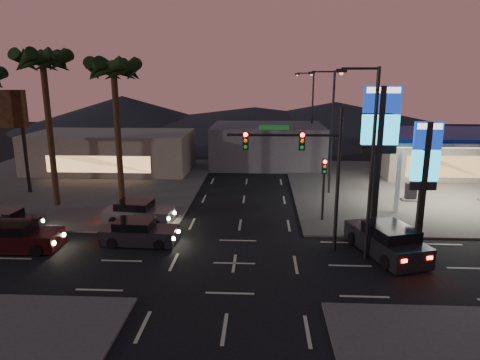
# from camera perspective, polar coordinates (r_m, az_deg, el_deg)

# --- Properties ---
(ground) EXTENTS (140.00, 140.00, 0.00)m
(ground) POSITION_cam_1_polar(r_m,az_deg,el_deg) (22.80, -0.76, -11.05)
(ground) COLOR black
(ground) RESTS_ON ground
(corner_lot_ne) EXTENTS (24.00, 24.00, 0.12)m
(corner_lot_ne) POSITION_cam_1_polar(r_m,az_deg,el_deg) (40.61, 23.96, -1.05)
(corner_lot_ne) COLOR #47443F
(corner_lot_ne) RESTS_ON ground
(corner_lot_nw) EXTENTS (24.00, 24.00, 0.12)m
(corner_lot_nw) POSITION_cam_1_polar(r_m,az_deg,el_deg) (41.66, -21.80, -0.50)
(corner_lot_nw) COLOR #47443F
(corner_lot_nw) RESTS_ON ground
(gas_station) EXTENTS (12.20, 8.20, 5.47)m
(gas_station) POSITION_cam_1_polar(r_m,az_deg,el_deg) (36.09, 26.94, 5.08)
(gas_station) COLOR silver
(gas_station) RESTS_ON ground
(convenience_store) EXTENTS (10.00, 6.00, 4.00)m
(convenience_store) POSITION_cam_1_polar(r_m,az_deg,el_deg) (45.51, 24.35, 2.89)
(convenience_store) COLOR #726B5B
(convenience_store) RESTS_ON ground
(pylon_sign_tall) EXTENTS (2.20, 0.35, 9.00)m
(pylon_sign_tall) POSITION_cam_1_polar(r_m,az_deg,el_deg) (27.32, 18.18, 6.38)
(pylon_sign_tall) COLOR black
(pylon_sign_tall) RESTS_ON ground
(pylon_sign_short) EXTENTS (1.60, 0.35, 7.00)m
(pylon_sign_short) POSITION_cam_1_polar(r_m,az_deg,el_deg) (27.40, 23.49, 2.26)
(pylon_sign_short) COLOR black
(pylon_sign_short) RESTS_ON ground
(traffic_signal_mast) EXTENTS (6.10, 0.39, 8.00)m
(traffic_signal_mast) POSITION_cam_1_polar(r_m,az_deg,el_deg) (23.20, 8.82, 2.80)
(traffic_signal_mast) COLOR black
(traffic_signal_mast) RESTS_ON ground
(pedestal_signal) EXTENTS (0.32, 0.39, 4.30)m
(pedestal_signal) POSITION_cam_1_polar(r_m,az_deg,el_deg) (28.74, 11.13, 0.09)
(pedestal_signal) COLOR black
(pedestal_signal) RESTS_ON ground
(streetlight_near) EXTENTS (2.14, 0.25, 10.00)m
(streetlight_near) POSITION_cam_1_polar(r_m,az_deg,el_deg) (22.67, 16.79, 3.39)
(streetlight_near) COLOR black
(streetlight_near) RESTS_ON ground
(streetlight_mid) EXTENTS (2.14, 0.25, 10.00)m
(streetlight_mid) POSITION_cam_1_polar(r_m,az_deg,el_deg) (35.31, 11.85, 7.15)
(streetlight_mid) COLOR black
(streetlight_mid) RESTS_ON ground
(streetlight_far) EXTENTS (2.14, 0.25, 10.00)m
(streetlight_far) POSITION_cam_1_polar(r_m,az_deg,el_deg) (49.13, 9.37, 8.99)
(streetlight_far) COLOR black
(streetlight_far) RESTS_ON ground
(palm_a) EXTENTS (4.41, 4.41, 10.86)m
(palm_a) POSITION_cam_1_polar(r_m,az_deg,el_deg) (31.91, -16.45, 12.91)
(palm_a) COLOR black
(palm_a) RESTS_ON ground
(palm_b) EXTENTS (4.41, 4.41, 11.46)m
(palm_b) POSITION_cam_1_polar(r_m,az_deg,el_deg) (33.86, -24.74, 13.17)
(palm_b) COLOR black
(palm_b) RESTS_ON ground
(building_far_west) EXTENTS (16.00, 8.00, 4.00)m
(building_far_west) POSITION_cam_1_polar(r_m,az_deg,el_deg) (45.97, -16.68, 3.62)
(building_far_west) COLOR #726B5B
(building_far_west) RESTS_ON ground
(building_far_mid) EXTENTS (12.00, 9.00, 4.40)m
(building_far_mid) POSITION_cam_1_polar(r_m,az_deg,el_deg) (47.25, 3.67, 4.67)
(building_far_mid) COLOR #4C4C51
(building_far_mid) RESTS_ON ground
(hill_left) EXTENTS (40.00, 40.00, 6.00)m
(hill_left) POSITION_cam_1_polar(r_m,az_deg,el_deg) (85.12, -15.32, 8.74)
(hill_left) COLOR black
(hill_left) RESTS_ON ground
(hill_right) EXTENTS (50.00, 50.00, 5.00)m
(hill_right) POSITION_cam_1_polar(r_m,az_deg,el_deg) (82.13, 12.59, 8.38)
(hill_right) COLOR black
(hill_right) RESTS_ON ground
(hill_center) EXTENTS (60.00, 60.00, 4.00)m
(hill_center) POSITION_cam_1_polar(r_m,az_deg,el_deg) (81.04, 1.96, 8.27)
(hill_center) COLOR black
(hill_center) RESTS_ON ground
(car_lane_a_front) EXTENTS (4.48, 2.03, 1.44)m
(car_lane_a_front) POSITION_cam_1_polar(r_m,az_deg,el_deg) (25.77, -13.37, -6.85)
(car_lane_a_front) COLOR black
(car_lane_a_front) RESTS_ON ground
(car_lane_a_mid) EXTENTS (4.86, 2.17, 1.56)m
(car_lane_a_mid) POSITION_cam_1_polar(r_m,az_deg,el_deg) (27.31, -27.67, -6.79)
(car_lane_a_mid) COLOR black
(car_lane_a_mid) RESTS_ON ground
(car_lane_b_front) EXTENTS (4.73, 2.38, 1.49)m
(car_lane_b_front) POSITION_cam_1_polar(r_m,az_deg,el_deg) (29.30, -13.40, -4.30)
(car_lane_b_front) COLOR #4F4E50
(car_lane_b_front) RESTS_ON ground
(car_lane_b_mid) EXTENTS (4.25, 1.97, 1.36)m
(car_lane_b_mid) POSITION_cam_1_polar(r_m,az_deg,el_deg) (30.82, -28.68, -4.88)
(car_lane_b_mid) COLOR black
(car_lane_b_mid) RESTS_ON ground
(suv_station) EXTENTS (3.71, 5.70, 1.77)m
(suv_station) POSITION_cam_1_polar(r_m,az_deg,el_deg) (24.82, 18.98, -7.67)
(suv_station) COLOR black
(suv_station) RESTS_ON ground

